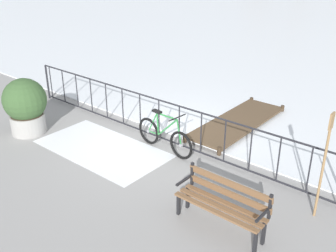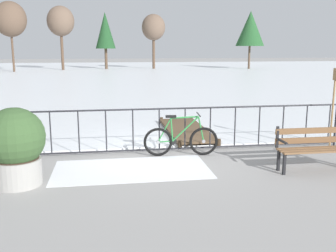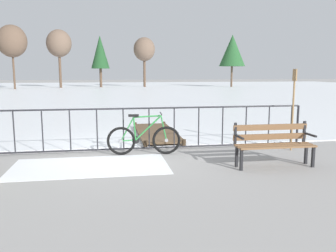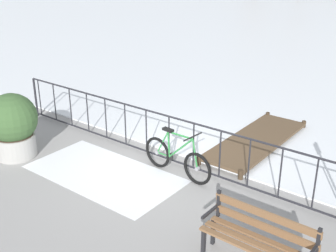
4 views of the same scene
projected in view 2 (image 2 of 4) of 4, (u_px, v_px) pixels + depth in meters
name	position (u px, v px, depth m)	size (l,w,h in m)	color
ground_plane	(159.00, 152.00, 9.23)	(160.00, 160.00, 0.00)	gray
frozen_pond	(119.00, 74.00, 36.72)	(80.00, 56.00, 0.03)	white
snow_patch	(132.00, 169.00, 7.96)	(3.16, 1.67, 0.01)	white
railing_fence	(159.00, 129.00, 9.12)	(9.06, 0.06, 1.07)	#232328
bicycle_near_railing	(181.00, 140.00, 8.90)	(1.71, 0.52, 0.97)	black
park_bench	(316.00, 145.00, 7.86)	(1.60, 0.49, 0.89)	brown
planter_with_shrub	(15.00, 145.00, 6.93)	(1.07, 1.07, 1.42)	#9E9B96
oar_upright	(333.00, 104.00, 9.15)	(0.04, 0.16, 1.98)	#937047
wooden_dock	(186.00, 129.00, 11.24)	(1.10, 3.37, 0.20)	brown
tree_far_west	(153.00, 28.00, 44.07)	(2.66, 2.66, 6.16)	brown
tree_west_mid	(61.00, 21.00, 41.59)	(2.89, 2.89, 6.81)	brown
tree_centre	(10.00, 19.00, 38.36)	(3.14, 3.14, 6.92)	brown
tree_east_mid	(250.00, 29.00, 43.85)	(3.22, 3.22, 6.46)	brown
tree_extra	(105.00, 31.00, 43.68)	(2.25, 2.25, 6.33)	brown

